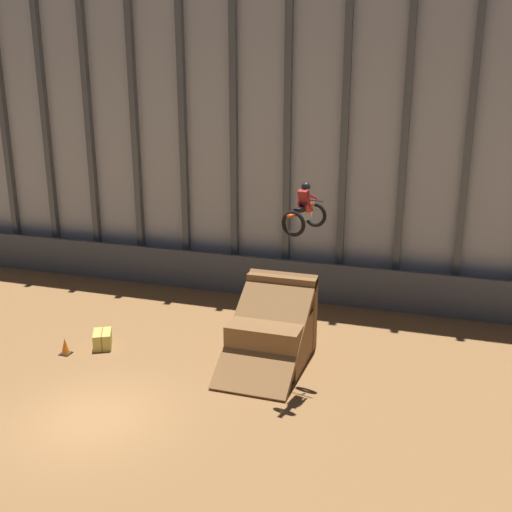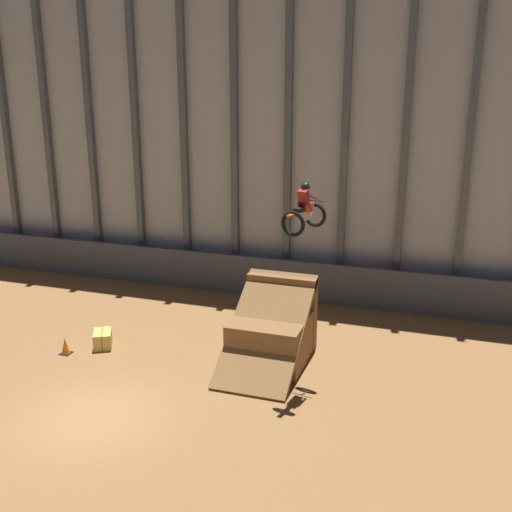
{
  "view_description": "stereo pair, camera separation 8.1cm",
  "coord_description": "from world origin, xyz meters",
  "px_view_note": "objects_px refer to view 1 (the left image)",
  "views": [
    {
      "loc": [
        8.87,
        -12.5,
        9.02
      ],
      "look_at": [
        2.98,
        5.4,
        3.44
      ],
      "focal_mm": 42.0,
      "sensor_mm": 36.0,
      "label": 1
    },
    {
      "loc": [
        8.95,
        -12.47,
        9.02
      ],
      "look_at": [
        2.98,
        5.4,
        3.44
      ],
      "focal_mm": 42.0,
      "sensor_mm": 36.0,
      "label": 2
    }
  ],
  "objects_px": {
    "dirt_ramp": "(273,331)",
    "traffic_cone_near_ramp": "(65,346)",
    "rider_bike_solo": "(305,212)",
    "hay_bale_trackside": "(103,339)"
  },
  "relations": [
    {
      "from": "dirt_ramp",
      "to": "traffic_cone_near_ramp",
      "type": "xyz_separation_m",
      "value": [
        -6.8,
        -2.01,
        -0.67
      ]
    },
    {
      "from": "rider_bike_solo",
      "to": "traffic_cone_near_ramp",
      "type": "distance_m",
      "value": 9.61
    },
    {
      "from": "rider_bike_solo",
      "to": "traffic_cone_near_ramp",
      "type": "relative_size",
      "value": 3.09
    },
    {
      "from": "dirt_ramp",
      "to": "traffic_cone_near_ramp",
      "type": "height_order",
      "value": "dirt_ramp"
    },
    {
      "from": "dirt_ramp",
      "to": "hay_bale_trackside",
      "type": "bearing_deg",
      "value": -169.41
    },
    {
      "from": "traffic_cone_near_ramp",
      "to": "hay_bale_trackside",
      "type": "bearing_deg",
      "value": 45.63
    },
    {
      "from": "rider_bike_solo",
      "to": "hay_bale_trackside",
      "type": "height_order",
      "value": "rider_bike_solo"
    },
    {
      "from": "rider_bike_solo",
      "to": "traffic_cone_near_ramp",
      "type": "xyz_separation_m",
      "value": [
        -8.11,
        -0.61,
        -5.12
      ]
    },
    {
      "from": "dirt_ramp",
      "to": "hay_bale_trackside",
      "type": "xyz_separation_m",
      "value": [
        -5.91,
        -1.1,
        -0.67
      ]
    },
    {
      "from": "dirt_ramp",
      "to": "traffic_cone_near_ramp",
      "type": "distance_m",
      "value": 7.12
    }
  ]
}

